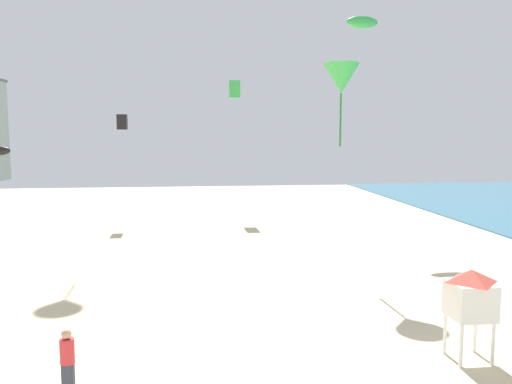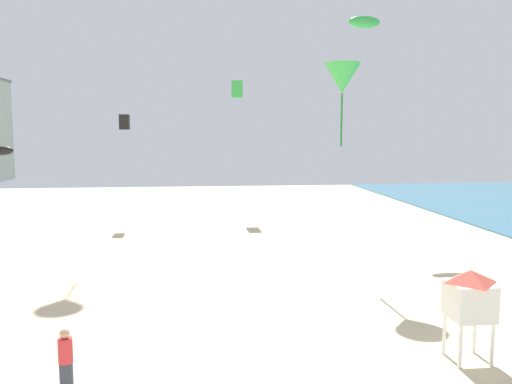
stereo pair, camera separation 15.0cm
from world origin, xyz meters
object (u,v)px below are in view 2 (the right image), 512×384
at_px(kite_flyer, 66,358).
at_px(kite_black_parafoil, 1,151).
at_px(kite_green_parafoil, 364,22).
at_px(kite_black_box, 124,122).
at_px(lifeguard_stand, 470,296).
at_px(kite_green_box_2, 237,89).
at_px(kite_green_delta, 342,78).

bearing_deg(kite_flyer, kite_black_parafoil, -156.13).
bearing_deg(kite_flyer, kite_green_parafoil, 147.75).
distance_m(kite_black_box, kite_black_parafoil, 8.69).
height_order(kite_flyer, kite_black_box, kite_black_box).
height_order(lifeguard_stand, kite_green_box_2, kite_green_box_2).
relative_size(kite_flyer, kite_green_box_2, 1.24).
distance_m(kite_green_parafoil, kite_black_box, 17.84).
distance_m(kite_black_parafoil, kite_green_delta, 25.16).
relative_size(kite_flyer, kite_green_parafoil, 0.80).
bearing_deg(kite_flyer, kite_green_box_2, 169.38).
xyz_separation_m(kite_flyer, kite_green_delta, (9.71, 11.11, 7.81)).
xyz_separation_m(kite_flyer, kite_green_parafoil, (13.72, 20.65, 12.38)).
xyz_separation_m(kite_green_delta, kite_green_box_2, (-3.51, 18.09, 1.01)).
bearing_deg(kite_black_box, kite_green_delta, -51.32).
height_order(kite_black_box, kite_green_delta, kite_green_delta).
bearing_deg(kite_green_box_2, kite_black_box, -158.47).
distance_m(kite_flyer, kite_green_parafoil, 27.71).
xyz_separation_m(kite_green_parafoil, kite_black_box, (-15.86, 5.27, -6.23)).
distance_m(kite_green_parafoil, kite_green_delta, 11.31).
xyz_separation_m(kite_flyer, kite_green_box_2, (6.20, 29.20, 8.82)).
height_order(kite_green_delta, kite_green_box_2, kite_green_box_2).
xyz_separation_m(kite_black_box, kite_green_box_2, (8.34, 3.29, 2.67)).
bearing_deg(kite_green_box_2, kite_green_parafoil, -48.66).
relative_size(kite_black_parafoil, kite_green_delta, 0.45).
distance_m(kite_green_delta, kite_green_box_2, 18.46).
bearing_deg(kite_green_parafoil, kite_green_box_2, 131.34).
xyz_separation_m(lifeguard_stand, kite_black_parafoil, (-21.08, 24.77, 3.22)).
xyz_separation_m(lifeguard_stand, kite_green_box_2, (-4.30, 28.44, 7.90)).
relative_size(kite_flyer, kite_black_box, 1.52).
xyz_separation_m(kite_green_parafoil, kite_green_delta, (-4.01, -9.54, -4.57)).
bearing_deg(kite_black_box, lifeguard_stand, -63.32).
distance_m(kite_black_parafoil, kite_green_box_2, 17.80).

